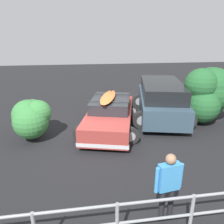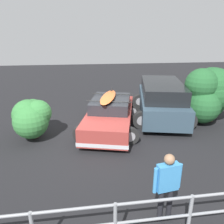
{
  "view_description": "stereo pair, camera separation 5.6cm",
  "coord_description": "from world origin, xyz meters",
  "px_view_note": "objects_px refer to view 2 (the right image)",
  "views": [
    {
      "loc": [
        0.53,
        7.93,
        3.81
      ],
      "look_at": [
        -0.58,
        -0.0,
        0.95
      ],
      "focal_mm": 35.0,
      "sensor_mm": 36.0,
      "label": 1
    },
    {
      "loc": [
        0.47,
        7.94,
        3.81
      ],
      "look_at": [
        -0.58,
        -0.0,
        0.95
      ],
      "focal_mm": 35.0,
      "sensor_mm": 36.0,
      "label": 2
    }
  ],
  "objects_px": {
    "person_bystander": "(167,182)",
    "bush_near_left": "(33,118)",
    "bush_near_right": "(207,94)",
    "suv_car": "(161,99)",
    "sedan_car": "(110,114)"
  },
  "relations": [
    {
      "from": "sedan_car",
      "to": "person_bystander",
      "type": "relative_size",
      "value": 2.92
    },
    {
      "from": "person_bystander",
      "to": "bush_near_left",
      "type": "xyz_separation_m",
      "value": [
        3.56,
        -4.45,
        -0.12
      ]
    },
    {
      "from": "suv_car",
      "to": "bush_near_left",
      "type": "relative_size",
      "value": 2.83
    },
    {
      "from": "sedan_car",
      "to": "suv_car",
      "type": "bearing_deg",
      "value": -159.12
    },
    {
      "from": "person_bystander",
      "to": "bush_near_right",
      "type": "height_order",
      "value": "bush_near_right"
    },
    {
      "from": "sedan_car",
      "to": "suv_car",
      "type": "xyz_separation_m",
      "value": [
        -2.56,
        -0.98,
        0.27
      ]
    },
    {
      "from": "bush_near_left",
      "to": "bush_near_right",
      "type": "xyz_separation_m",
      "value": [
        -7.48,
        -0.9,
        0.43
      ]
    },
    {
      "from": "sedan_car",
      "to": "bush_near_right",
      "type": "distance_m",
      "value": 4.52
    },
    {
      "from": "sedan_car",
      "to": "suv_car",
      "type": "distance_m",
      "value": 2.75
    },
    {
      "from": "suv_car",
      "to": "bush_near_right",
      "type": "height_order",
      "value": "bush_near_right"
    },
    {
      "from": "bush_near_right",
      "to": "sedan_car",
      "type": "bearing_deg",
      "value": 3.86
    },
    {
      "from": "suv_car",
      "to": "person_bystander",
      "type": "bearing_deg",
      "value": 71.52
    },
    {
      "from": "bush_near_left",
      "to": "bush_near_right",
      "type": "height_order",
      "value": "bush_near_right"
    },
    {
      "from": "suv_car",
      "to": "bush_near_right",
      "type": "bearing_deg",
      "value": 160.43
    },
    {
      "from": "sedan_car",
      "to": "bush_near_left",
      "type": "relative_size",
      "value": 2.66
    }
  ]
}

